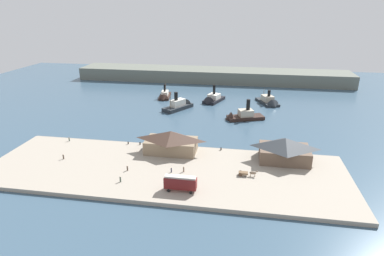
{
  "coord_description": "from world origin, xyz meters",
  "views": [
    {
      "loc": [
        23.09,
        -108.05,
        47.85
      ],
      "look_at": [
        2.79,
        12.35,
        2.0
      ],
      "focal_mm": 30.48,
      "sensor_mm": 36.0,
      "label": 1
    }
  ],
  "objects_px": {
    "horse_cart": "(247,173)",
    "pedestrian_standing_center": "(171,170)",
    "pedestrian_walking_east": "(69,139)",
    "ferry_approaching_east": "(165,96)",
    "pedestrian_near_east_shed": "(63,157)",
    "ferry_moored_west": "(212,100)",
    "mooring_post_center_east": "(140,143)",
    "pedestrian_near_west_shed": "(184,169)",
    "pedestrian_near_cart": "(120,179)",
    "street_tram": "(180,182)",
    "pedestrian_by_tram": "(127,168)",
    "ferry_moored_east": "(181,105)",
    "mooring_post_center_west": "(221,149)",
    "ferry_near_quay": "(269,102)",
    "mooring_post_west": "(128,143)",
    "ferry_shed_west_terminal": "(285,149)",
    "ferry_shed_east_terminal": "(171,141)",
    "ferry_mid_harbor": "(241,116)"
  },
  "relations": [
    {
      "from": "horse_cart",
      "to": "pedestrian_standing_center",
      "type": "height_order",
      "value": "horse_cart"
    },
    {
      "from": "pedestrian_walking_east",
      "to": "ferry_approaching_east",
      "type": "xyz_separation_m",
      "value": [
        19.0,
        67.82,
        -0.79
      ]
    },
    {
      "from": "pedestrian_near_east_shed",
      "to": "ferry_moored_west",
      "type": "distance_m",
      "value": 88.0
    },
    {
      "from": "horse_cart",
      "to": "mooring_post_center_east",
      "type": "bearing_deg",
      "value": 156.1
    },
    {
      "from": "pedestrian_near_west_shed",
      "to": "pedestrian_walking_east",
      "type": "bearing_deg",
      "value": 160.59
    },
    {
      "from": "pedestrian_near_cart",
      "to": "mooring_post_center_east",
      "type": "height_order",
      "value": "pedestrian_near_cart"
    },
    {
      "from": "street_tram",
      "to": "pedestrian_near_west_shed",
      "type": "bearing_deg",
      "value": 96.41
    },
    {
      "from": "street_tram",
      "to": "pedestrian_by_tram",
      "type": "xyz_separation_m",
      "value": [
        -18.09,
        8.59,
        -1.81
      ]
    },
    {
      "from": "pedestrian_near_cart",
      "to": "ferry_moored_east",
      "type": "distance_m",
      "value": 75.8
    },
    {
      "from": "pedestrian_walking_east",
      "to": "mooring_post_center_east",
      "type": "relative_size",
      "value": 1.81
    },
    {
      "from": "pedestrian_standing_center",
      "to": "mooring_post_center_west",
      "type": "relative_size",
      "value": 1.76
    },
    {
      "from": "pedestrian_near_east_shed",
      "to": "ferry_moored_west",
      "type": "bearing_deg",
      "value": 62.96
    },
    {
      "from": "mooring_post_center_east",
      "to": "ferry_near_quay",
      "type": "bearing_deg",
      "value": 52.51
    },
    {
      "from": "pedestrian_by_tram",
      "to": "mooring_post_west",
      "type": "height_order",
      "value": "pedestrian_by_tram"
    },
    {
      "from": "mooring_post_center_east",
      "to": "ferry_moored_east",
      "type": "bearing_deg",
      "value": 84.43
    },
    {
      "from": "pedestrian_standing_center",
      "to": "ferry_near_quay",
      "type": "height_order",
      "value": "ferry_near_quay"
    },
    {
      "from": "pedestrian_by_tram",
      "to": "ferry_moored_east",
      "type": "relative_size",
      "value": 0.09
    },
    {
      "from": "ferry_shed_west_terminal",
      "to": "pedestrian_standing_center",
      "type": "bearing_deg",
      "value": -157.75
    },
    {
      "from": "ferry_near_quay",
      "to": "ferry_shed_west_terminal",
      "type": "bearing_deg",
      "value": -89.3
    },
    {
      "from": "ferry_shed_east_terminal",
      "to": "mooring_post_center_west",
      "type": "relative_size",
      "value": 19.3
    },
    {
      "from": "street_tram",
      "to": "mooring_post_center_west",
      "type": "xyz_separation_m",
      "value": [
        8.53,
        28.26,
        -2.12
      ]
    },
    {
      "from": "street_tram",
      "to": "mooring_post_center_west",
      "type": "height_order",
      "value": "street_tram"
    },
    {
      "from": "pedestrian_near_cart",
      "to": "ferry_mid_harbor",
      "type": "distance_m",
      "value": 71.42
    },
    {
      "from": "pedestrian_walking_east",
      "to": "pedestrian_near_east_shed",
      "type": "xyz_separation_m",
      "value": [
        5.86,
        -14.2,
        0.04
      ]
    },
    {
      "from": "mooring_post_center_east",
      "to": "ferry_near_quay",
      "type": "distance_m",
      "value": 80.17
    },
    {
      "from": "street_tram",
      "to": "ferry_moored_east",
      "type": "distance_m",
      "value": 79.21
    },
    {
      "from": "mooring_post_center_west",
      "to": "ferry_moored_west",
      "type": "distance_m",
      "value": 63.61
    },
    {
      "from": "pedestrian_standing_center",
      "to": "ferry_mid_harbor",
      "type": "bearing_deg",
      "value": 71.06
    },
    {
      "from": "ferry_shed_west_terminal",
      "to": "ferry_approaching_east",
      "type": "xyz_separation_m",
      "value": [
        -57.3,
        71.14,
        -3.97
      ]
    },
    {
      "from": "pedestrian_near_west_shed",
      "to": "mooring_post_west",
      "type": "distance_m",
      "value": 29.28
    },
    {
      "from": "pedestrian_near_east_shed",
      "to": "ferry_moored_west",
      "type": "height_order",
      "value": "ferry_moored_west"
    },
    {
      "from": "pedestrian_by_tram",
      "to": "mooring_post_center_west",
      "type": "distance_m",
      "value": 33.1
    },
    {
      "from": "horse_cart",
      "to": "pedestrian_near_east_shed",
      "type": "bearing_deg",
      "value": 178.64
    },
    {
      "from": "ferry_near_quay",
      "to": "mooring_post_west",
      "type": "bearing_deg",
      "value": -129.75
    },
    {
      "from": "pedestrian_walking_east",
      "to": "pedestrian_standing_center",
      "type": "relative_size",
      "value": 1.03
    },
    {
      "from": "horse_cart",
      "to": "mooring_post_center_east",
      "type": "relative_size",
      "value": 6.23
    },
    {
      "from": "ferry_shed_west_terminal",
      "to": "pedestrian_standing_center",
      "type": "distance_m",
      "value": 36.71
    },
    {
      "from": "ferry_shed_east_terminal",
      "to": "pedestrian_near_west_shed",
      "type": "height_order",
      "value": "ferry_shed_east_terminal"
    },
    {
      "from": "mooring_post_center_east",
      "to": "ferry_mid_harbor",
      "type": "distance_m",
      "value": 51.23
    },
    {
      "from": "ferry_shed_east_terminal",
      "to": "ferry_mid_harbor",
      "type": "height_order",
      "value": "ferry_mid_harbor"
    },
    {
      "from": "pedestrian_walking_east",
      "to": "ferry_mid_harbor",
      "type": "xyz_separation_m",
      "value": [
        61.62,
        38.73,
        -0.4
      ]
    },
    {
      "from": "ferry_shed_west_terminal",
      "to": "pedestrian_by_tram",
      "type": "xyz_separation_m",
      "value": [
        -47.17,
        -15.0,
        -3.16
      ]
    },
    {
      "from": "ferry_shed_west_terminal",
      "to": "ferry_shed_east_terminal",
      "type": "bearing_deg",
      "value": 179.31
    },
    {
      "from": "street_tram",
      "to": "pedestrian_walking_east",
      "type": "bearing_deg",
      "value": 150.32
    },
    {
      "from": "horse_cart",
      "to": "pedestrian_walking_east",
      "type": "relative_size",
      "value": 3.44
    },
    {
      "from": "pedestrian_near_west_shed",
      "to": "mooring_post_west",
      "type": "bearing_deg",
      "value": 144.0
    },
    {
      "from": "pedestrian_near_east_shed",
      "to": "pedestrian_walking_east",
      "type": "bearing_deg",
      "value": 112.42
    },
    {
      "from": "horse_cart",
      "to": "pedestrian_near_cart",
      "type": "distance_m",
      "value": 36.46
    },
    {
      "from": "pedestrian_near_west_shed",
      "to": "ferry_moored_east",
      "type": "distance_m",
      "value": 68.47
    },
    {
      "from": "pedestrian_walking_east",
      "to": "mooring_post_west",
      "type": "distance_m",
      "value": 22.35
    }
  ]
}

